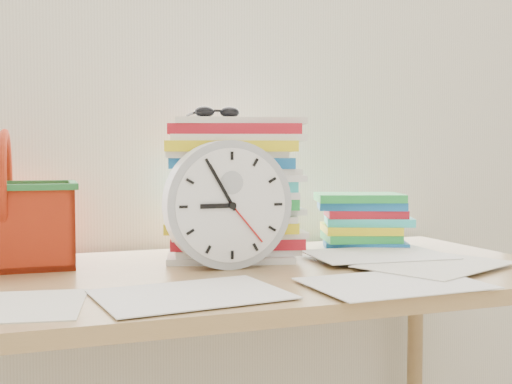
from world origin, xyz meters
name	(u,v)px	position (x,y,z in m)	size (l,w,h in m)	color
curtain	(188,36)	(0.00, 1.98, 1.30)	(2.40, 0.01, 2.50)	white
desk	(233,306)	(0.00, 1.60, 0.68)	(1.40, 0.70, 0.75)	#9E7B4A
paper_stack	(232,188)	(0.05, 1.77, 0.91)	(0.33, 0.27, 0.32)	white
clock	(228,204)	(0.00, 1.63, 0.89)	(0.27, 0.27, 0.05)	#A7ACB1
sunglasses	(217,112)	(0.01, 1.74, 1.09)	(0.12, 0.10, 0.03)	black
book_stack	(364,221)	(0.42, 1.79, 0.82)	(0.24, 0.19, 0.14)	white
basket	(6,200)	(-0.45, 1.81, 0.89)	(0.29, 0.22, 0.29)	red
scattered_papers	(233,267)	(0.00, 1.60, 0.76)	(1.26, 0.42, 0.02)	white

